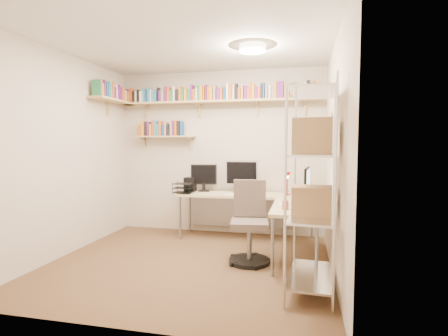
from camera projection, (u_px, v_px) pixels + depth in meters
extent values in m
plane|color=#4E3821|center=(189.00, 263.00, 4.07)|extent=(3.20, 3.20, 0.00)
cube|color=beige|center=(219.00, 153.00, 5.44)|extent=(3.20, 0.04, 2.50)
cube|color=beige|center=(66.00, 155.00, 4.33)|extent=(0.04, 3.00, 2.50)
cube|color=beige|center=(335.00, 157.00, 3.63)|extent=(0.04, 3.00, 2.50)
cube|color=beige|center=(123.00, 163.00, 2.52)|extent=(3.20, 0.04, 2.50)
cube|color=silver|center=(188.00, 44.00, 3.89)|extent=(3.20, 3.00, 0.04)
cube|color=silver|center=(330.00, 130.00, 4.15)|extent=(0.01, 0.30, 0.42)
cube|color=silver|center=(333.00, 133.00, 3.76)|extent=(0.01, 0.28, 0.38)
cylinder|color=#FFEAC6|center=(252.00, 49.00, 3.94)|extent=(0.30, 0.30, 0.06)
cube|color=tan|center=(217.00, 102.00, 5.26)|extent=(3.05, 0.25, 0.03)
cube|color=tan|center=(114.00, 101.00, 5.17)|extent=(0.25, 1.00, 0.03)
cube|color=tan|center=(165.00, 137.00, 5.51)|extent=(0.95, 0.20, 0.02)
cube|color=tan|center=(145.00, 109.00, 5.59)|extent=(0.03, 0.20, 0.20)
cube|color=tan|center=(199.00, 107.00, 5.40)|extent=(0.03, 0.20, 0.20)
cube|color=tan|center=(257.00, 106.00, 5.20)|extent=(0.03, 0.20, 0.20)
cube|color=tan|center=(305.00, 105.00, 5.05)|extent=(0.03, 0.20, 0.20)
cube|color=#6A2079|center=(128.00, 96.00, 5.58)|extent=(0.03, 0.12, 0.21)
cube|color=#6A2079|center=(130.00, 97.00, 5.57)|extent=(0.03, 0.13, 0.19)
cube|color=#D2521C|center=(132.00, 96.00, 5.56)|extent=(0.04, 0.14, 0.22)
cube|color=black|center=(135.00, 97.00, 5.55)|extent=(0.03, 0.12, 0.18)
cube|color=white|center=(137.00, 97.00, 5.54)|extent=(0.02, 0.12, 0.18)
cube|color=black|center=(139.00, 97.00, 5.53)|extent=(0.04, 0.11, 0.20)
cube|color=white|center=(142.00, 97.00, 5.52)|extent=(0.04, 0.15, 0.18)
cube|color=teal|center=(145.00, 96.00, 5.51)|extent=(0.04, 0.12, 0.22)
cube|color=#1B468E|center=(148.00, 96.00, 5.50)|extent=(0.04, 0.11, 0.20)
cube|color=teal|center=(150.00, 96.00, 5.49)|extent=(0.02, 0.15, 0.22)
cube|color=white|center=(152.00, 96.00, 5.49)|extent=(0.02, 0.13, 0.19)
cube|color=teal|center=(154.00, 97.00, 5.48)|extent=(0.03, 0.12, 0.17)
cube|color=teal|center=(157.00, 97.00, 5.47)|extent=(0.03, 0.12, 0.18)
cube|color=black|center=(159.00, 95.00, 5.46)|extent=(0.02, 0.11, 0.22)
cube|color=#6A2079|center=(161.00, 97.00, 5.45)|extent=(0.02, 0.15, 0.17)
cube|color=gray|center=(164.00, 96.00, 5.44)|extent=(0.04, 0.14, 0.20)
cube|color=#6A2079|center=(167.00, 95.00, 5.43)|extent=(0.03, 0.12, 0.23)
cube|color=#D2521C|center=(169.00, 95.00, 5.42)|extent=(0.04, 0.11, 0.23)
cube|color=#267344|center=(172.00, 96.00, 5.41)|extent=(0.04, 0.11, 0.18)
cube|color=white|center=(175.00, 94.00, 5.40)|extent=(0.03, 0.13, 0.23)
cube|color=black|center=(178.00, 96.00, 5.39)|extent=(0.04, 0.13, 0.18)
cube|color=#C25B16|center=(181.00, 94.00, 5.38)|extent=(0.04, 0.14, 0.23)
cube|color=#267344|center=(184.00, 95.00, 5.37)|extent=(0.03, 0.15, 0.20)
cube|color=orange|center=(186.00, 95.00, 5.36)|extent=(0.04, 0.12, 0.19)
cube|color=#267344|center=(190.00, 96.00, 5.35)|extent=(0.04, 0.13, 0.18)
cube|color=#6A2079|center=(192.00, 93.00, 5.34)|extent=(0.04, 0.13, 0.25)
cube|color=#C25B16|center=(195.00, 96.00, 5.33)|extent=(0.03, 0.15, 0.17)
cube|color=white|center=(197.00, 95.00, 5.32)|extent=(0.02, 0.13, 0.19)
cube|color=#267344|center=(199.00, 93.00, 5.32)|extent=(0.03, 0.14, 0.23)
cube|color=orange|center=(202.00, 94.00, 5.31)|extent=(0.04, 0.15, 0.23)
cube|color=#C25B16|center=(205.00, 94.00, 5.30)|extent=(0.02, 0.15, 0.23)
cube|color=#6A2079|center=(207.00, 93.00, 5.29)|extent=(0.02, 0.11, 0.24)
cube|color=#C25B16|center=(209.00, 94.00, 5.28)|extent=(0.03, 0.14, 0.21)
cube|color=orange|center=(212.00, 94.00, 5.27)|extent=(0.04, 0.14, 0.20)
cube|color=gray|center=(215.00, 93.00, 5.26)|extent=(0.04, 0.14, 0.23)
cube|color=#6A2079|center=(219.00, 95.00, 5.25)|extent=(0.04, 0.12, 0.18)
cube|color=#D2521C|center=(222.00, 94.00, 5.24)|extent=(0.04, 0.14, 0.19)
cube|color=#1B468E|center=(225.00, 95.00, 5.23)|extent=(0.03, 0.12, 0.18)
cube|color=white|center=(228.00, 92.00, 5.22)|extent=(0.03, 0.14, 0.25)
cube|color=#D2521C|center=(231.00, 92.00, 5.21)|extent=(0.04, 0.14, 0.24)
cube|color=white|center=(234.00, 93.00, 5.20)|extent=(0.02, 0.14, 0.22)
cube|color=black|center=(237.00, 92.00, 5.19)|extent=(0.03, 0.12, 0.24)
cube|color=#D2521C|center=(240.00, 94.00, 5.18)|extent=(0.04, 0.14, 0.18)
cube|color=orange|center=(243.00, 93.00, 5.17)|extent=(0.03, 0.13, 0.21)
cube|color=#6A2079|center=(246.00, 93.00, 5.16)|extent=(0.04, 0.11, 0.20)
cube|color=#D2521C|center=(249.00, 94.00, 5.15)|extent=(0.03, 0.14, 0.18)
cube|color=#C25B16|center=(251.00, 92.00, 5.14)|extent=(0.03, 0.12, 0.24)
cube|color=orange|center=(254.00, 92.00, 5.13)|extent=(0.03, 0.13, 0.23)
cube|color=#6A2079|center=(256.00, 94.00, 5.13)|extent=(0.03, 0.13, 0.18)
cube|color=#D2521C|center=(259.00, 93.00, 5.12)|extent=(0.04, 0.11, 0.18)
cube|color=black|center=(262.00, 92.00, 5.11)|extent=(0.03, 0.11, 0.23)
cube|color=#1B468E|center=(264.00, 91.00, 5.10)|extent=(0.02, 0.11, 0.24)
cube|color=gray|center=(267.00, 93.00, 5.09)|extent=(0.03, 0.15, 0.18)
cube|color=white|center=(270.00, 92.00, 5.08)|extent=(0.03, 0.13, 0.20)
cube|color=gray|center=(273.00, 93.00, 5.08)|extent=(0.03, 0.11, 0.17)
cube|color=orange|center=(275.00, 91.00, 5.07)|extent=(0.03, 0.13, 0.24)
cube|color=#6A2079|center=(279.00, 91.00, 5.06)|extent=(0.04, 0.11, 0.25)
cube|color=#6A2079|center=(282.00, 90.00, 5.04)|extent=(0.04, 0.15, 0.25)
cube|color=orange|center=(286.00, 90.00, 5.03)|extent=(0.04, 0.13, 0.25)
cube|color=gray|center=(288.00, 92.00, 5.03)|extent=(0.02, 0.14, 0.20)
cube|color=#D2521C|center=(291.00, 92.00, 5.02)|extent=(0.02, 0.13, 0.20)
cube|color=#267344|center=(294.00, 91.00, 5.01)|extent=(0.04, 0.12, 0.23)
cube|color=#C25B16|center=(297.00, 91.00, 5.00)|extent=(0.02, 0.12, 0.22)
cube|color=gray|center=(299.00, 90.00, 4.99)|extent=(0.02, 0.14, 0.23)
cube|color=white|center=(301.00, 92.00, 4.99)|extent=(0.04, 0.15, 0.19)
cube|color=white|center=(305.00, 91.00, 4.98)|extent=(0.04, 0.13, 0.21)
cube|color=black|center=(308.00, 90.00, 4.96)|extent=(0.04, 0.14, 0.24)
cube|color=#C25B16|center=(311.00, 91.00, 4.96)|extent=(0.03, 0.15, 0.19)
cube|color=#C25B16|center=(314.00, 89.00, 4.95)|extent=(0.03, 0.13, 0.24)
cube|color=#267344|center=(97.00, 88.00, 4.74)|extent=(0.14, 0.03, 0.22)
cube|color=#D2521C|center=(99.00, 88.00, 4.78)|extent=(0.12, 0.03, 0.23)
cube|color=orange|center=(100.00, 90.00, 4.82)|extent=(0.11, 0.03, 0.18)
cube|color=#6A2079|center=(101.00, 89.00, 4.85)|extent=(0.14, 0.03, 0.24)
cube|color=#1B468E|center=(103.00, 90.00, 4.89)|extent=(0.14, 0.04, 0.21)
cube|color=#267344|center=(105.00, 90.00, 4.94)|extent=(0.15, 0.03, 0.23)
cube|color=teal|center=(107.00, 90.00, 4.98)|extent=(0.15, 0.04, 0.23)
cube|color=#D2521C|center=(108.00, 91.00, 5.02)|extent=(0.12, 0.02, 0.22)
cube|color=#C25B16|center=(110.00, 91.00, 5.06)|extent=(0.12, 0.04, 0.24)
cube|color=#6A2079|center=(112.00, 93.00, 5.11)|extent=(0.14, 0.04, 0.18)
cube|color=white|center=(113.00, 93.00, 5.16)|extent=(0.12, 0.03, 0.22)
cube|color=#6A2079|center=(115.00, 95.00, 5.20)|extent=(0.12, 0.02, 0.17)
cube|color=#6A2079|center=(116.00, 93.00, 5.24)|extent=(0.12, 0.04, 0.23)
cube|color=#6A2079|center=(117.00, 95.00, 5.27)|extent=(0.14, 0.02, 0.19)
cube|color=#C25B16|center=(119.00, 94.00, 5.32)|extent=(0.14, 0.04, 0.21)
cube|color=gray|center=(120.00, 95.00, 5.36)|extent=(0.11, 0.03, 0.19)
cube|color=#D2521C|center=(122.00, 95.00, 5.39)|extent=(0.11, 0.02, 0.20)
cube|color=white|center=(123.00, 96.00, 5.43)|extent=(0.12, 0.03, 0.18)
cube|color=#C25B16|center=(124.00, 97.00, 5.47)|extent=(0.14, 0.03, 0.17)
cube|color=teal|center=(125.00, 97.00, 5.51)|extent=(0.12, 0.02, 0.18)
cube|color=white|center=(127.00, 98.00, 5.55)|extent=(0.12, 0.03, 0.17)
cube|color=#C25B16|center=(141.00, 130.00, 5.59)|extent=(0.04, 0.15, 0.18)
cube|color=orange|center=(144.00, 128.00, 5.58)|extent=(0.04, 0.14, 0.24)
cube|color=black|center=(147.00, 129.00, 5.57)|extent=(0.04, 0.12, 0.22)
cube|color=#6A2079|center=(149.00, 129.00, 5.56)|extent=(0.03, 0.13, 0.22)
cube|color=orange|center=(152.00, 130.00, 5.55)|extent=(0.04, 0.13, 0.19)
cube|color=#D2521C|center=(154.00, 128.00, 5.54)|extent=(0.02, 0.11, 0.25)
cube|color=teal|center=(156.00, 128.00, 5.53)|extent=(0.03, 0.12, 0.24)
cube|color=teal|center=(159.00, 130.00, 5.53)|extent=(0.03, 0.14, 0.19)
cube|color=#D2521C|center=(161.00, 128.00, 5.52)|extent=(0.04, 0.12, 0.23)
cube|color=#1B468E|center=(164.00, 130.00, 5.51)|extent=(0.02, 0.14, 0.17)
cube|color=gray|center=(166.00, 129.00, 5.50)|extent=(0.04, 0.13, 0.21)
cube|color=black|center=(169.00, 130.00, 5.49)|extent=(0.03, 0.14, 0.18)
cube|color=gray|center=(172.00, 128.00, 5.48)|extent=(0.03, 0.12, 0.24)
cube|color=#6A2079|center=(174.00, 128.00, 5.47)|extent=(0.02, 0.12, 0.23)
cube|color=#C25B16|center=(177.00, 128.00, 5.46)|extent=(0.04, 0.12, 0.24)
cube|color=black|center=(180.00, 128.00, 5.45)|extent=(0.04, 0.14, 0.23)
cube|color=#1B468E|center=(182.00, 129.00, 5.44)|extent=(0.02, 0.12, 0.22)
cube|color=beige|center=(237.00, 195.00, 5.09)|extent=(1.70, 0.54, 0.04)
cube|color=beige|center=(296.00, 207.00, 4.10)|extent=(0.54, 1.16, 0.04)
cylinder|color=gray|center=(180.00, 218.00, 5.08)|extent=(0.04, 0.04, 0.63)
cylinder|color=gray|center=(190.00, 212.00, 5.51)|extent=(0.04, 0.04, 0.63)
cylinder|color=gray|center=(312.00, 217.00, 5.10)|extent=(0.04, 0.04, 0.63)
cylinder|color=gray|center=(272.00, 247.00, 3.65)|extent=(0.04, 0.04, 0.63)
cylinder|color=gray|center=(317.00, 249.00, 3.55)|extent=(0.04, 0.04, 0.63)
cube|color=gray|center=(240.00, 211.00, 5.34)|extent=(1.61, 0.02, 0.49)
cube|color=silver|center=(242.00, 173.00, 5.17)|extent=(0.49, 0.03, 0.38)
cube|color=black|center=(241.00, 173.00, 5.15)|extent=(0.44, 0.00, 0.32)
cube|color=black|center=(204.00, 174.00, 5.30)|extent=(0.39, 0.03, 0.30)
cube|color=black|center=(307.00, 182.00, 4.10)|extent=(0.03, 0.52, 0.34)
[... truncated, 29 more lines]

